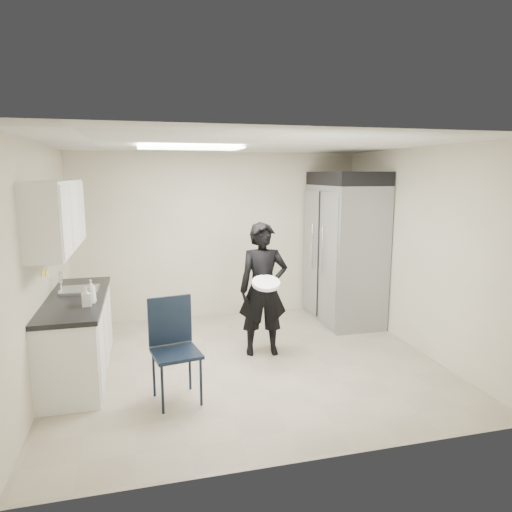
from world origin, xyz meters
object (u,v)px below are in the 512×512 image
object	(u,v)px
commercial_fridge	(345,254)
man_tuxedo	(263,289)
lower_counter	(78,337)
folding_chair	(176,353)

from	to	relation	value
commercial_fridge	man_tuxedo	world-z (taller)	commercial_fridge
lower_counter	commercial_fridge	distance (m)	3.98
commercial_fridge	lower_counter	bearing A→B (deg)	-164.12
commercial_fridge	man_tuxedo	xyz separation A→B (m)	(-1.57, -1.01, -0.21)
folding_chair	man_tuxedo	world-z (taller)	man_tuxedo
folding_chair	commercial_fridge	bearing A→B (deg)	25.92
commercial_fridge	man_tuxedo	distance (m)	1.88
lower_counter	commercial_fridge	size ratio (longest dim) A/B	0.90
lower_counter	folding_chair	xyz separation A→B (m)	(1.04, -0.94, 0.08)
lower_counter	commercial_fridge	bearing A→B (deg)	15.88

